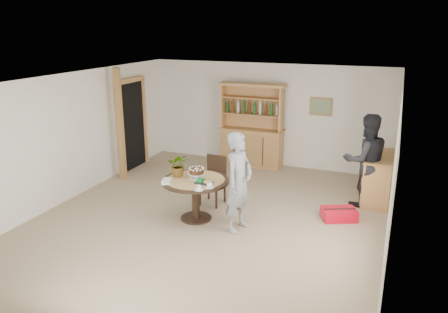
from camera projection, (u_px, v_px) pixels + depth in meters
ground at (211, 218)px, 7.97m from camera, size 7.00×7.00×0.00m
room_shell at (210, 125)px, 7.47m from camera, size 6.04×7.04×2.52m
doorway at (132, 123)px, 10.47m from camera, size 0.13×1.10×2.18m
pine_post at (120, 125)px, 9.64m from camera, size 0.12×0.12×2.50m
hutch at (252, 138)px, 10.76m from camera, size 1.62×0.54×2.04m
sideboard at (378, 178)px, 8.63m from camera, size 0.54×1.26×0.94m
dining_table at (196, 188)px, 7.76m from camera, size 1.20×1.20×0.76m
dining_chair at (214, 177)px, 8.51m from camera, size 0.45×0.45×0.95m
birthday_cake at (196, 172)px, 7.72m from camera, size 0.30×0.30×0.20m
flower_vase at (179, 165)px, 7.82m from camera, size 0.47×0.44×0.42m
gift_tray at (203, 182)px, 7.52m from camera, size 0.30×0.20×0.08m
coffee_cup_a at (210, 185)px, 7.31m from camera, size 0.15×0.15×0.09m
coffee_cup_b at (199, 188)px, 7.21m from camera, size 0.15×0.15×0.08m
napkins at (166, 181)px, 7.58m from camera, size 0.24×0.33×0.03m
teen_boy at (239, 182)px, 7.29m from camera, size 0.53×0.70×1.71m
adult_person at (366, 160)px, 8.30m from camera, size 1.10×1.02×1.81m
red_suitcase at (339, 214)px, 7.88m from camera, size 0.71×0.61×0.21m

